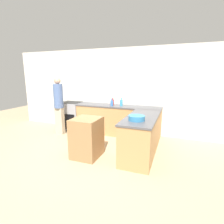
{
  "coord_description": "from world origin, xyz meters",
  "views": [
    {
      "loc": [
        1.73,
        -3.31,
        1.88
      ],
      "look_at": [
        0.25,
        0.59,
        0.98
      ],
      "focal_mm": 28.0,
      "sensor_mm": 36.0,
      "label": 1
    }
  ],
  "objects_px": {
    "mixing_bowl": "(137,118)",
    "hot_sauce_bottle": "(113,102)",
    "island_table": "(87,138)",
    "water_bottle_blue": "(112,103)",
    "dish_soap_bottle": "(121,103)",
    "range_oven": "(72,116)",
    "person_by_range": "(59,104)"
  },
  "relations": [
    {
      "from": "mixing_bowl",
      "to": "hot_sauce_bottle",
      "type": "xyz_separation_m",
      "value": [
        -1.15,
        1.64,
        0.03
      ]
    },
    {
      "from": "island_table",
      "to": "water_bottle_blue",
      "type": "distance_m",
      "value": 1.69
    },
    {
      "from": "mixing_bowl",
      "to": "hot_sauce_bottle",
      "type": "relative_size",
      "value": 1.58
    },
    {
      "from": "island_table",
      "to": "dish_soap_bottle",
      "type": "distance_m",
      "value": 1.8
    },
    {
      "from": "island_table",
      "to": "hot_sauce_bottle",
      "type": "distance_m",
      "value": 1.88
    },
    {
      "from": "water_bottle_blue",
      "to": "range_oven",
      "type": "bearing_deg",
      "value": 175.87
    },
    {
      "from": "mixing_bowl",
      "to": "hot_sauce_bottle",
      "type": "distance_m",
      "value": 2.01
    },
    {
      "from": "person_by_range",
      "to": "water_bottle_blue",
      "type": "bearing_deg",
      "value": 17.89
    },
    {
      "from": "mixing_bowl",
      "to": "person_by_range",
      "type": "relative_size",
      "value": 0.19
    },
    {
      "from": "range_oven",
      "to": "mixing_bowl",
      "type": "relative_size",
      "value": 2.72
    },
    {
      "from": "island_table",
      "to": "dish_soap_bottle",
      "type": "height_order",
      "value": "dish_soap_bottle"
    },
    {
      "from": "island_table",
      "to": "person_by_range",
      "type": "distance_m",
      "value": 1.98
    },
    {
      "from": "range_oven",
      "to": "hot_sauce_bottle",
      "type": "distance_m",
      "value": 1.61
    },
    {
      "from": "range_oven",
      "to": "water_bottle_blue",
      "type": "height_order",
      "value": "water_bottle_blue"
    },
    {
      "from": "range_oven",
      "to": "mixing_bowl",
      "type": "bearing_deg",
      "value": -30.34
    },
    {
      "from": "range_oven",
      "to": "dish_soap_bottle",
      "type": "height_order",
      "value": "dish_soap_bottle"
    },
    {
      "from": "range_oven",
      "to": "mixing_bowl",
      "type": "distance_m",
      "value": 3.13
    },
    {
      "from": "range_oven",
      "to": "water_bottle_blue",
      "type": "bearing_deg",
      "value": -4.13
    },
    {
      "from": "island_table",
      "to": "mixing_bowl",
      "type": "distance_m",
      "value": 1.25
    },
    {
      "from": "water_bottle_blue",
      "to": "mixing_bowl",
      "type": "bearing_deg",
      "value": -52.55
    },
    {
      "from": "mixing_bowl",
      "to": "person_by_range",
      "type": "xyz_separation_m",
      "value": [
        -2.69,
        0.94,
        0.01
      ]
    },
    {
      "from": "dish_soap_bottle",
      "to": "water_bottle_blue",
      "type": "height_order",
      "value": "dish_soap_bottle"
    },
    {
      "from": "range_oven",
      "to": "dish_soap_bottle",
      "type": "distance_m",
      "value": 1.92
    },
    {
      "from": "island_table",
      "to": "person_by_range",
      "type": "relative_size",
      "value": 0.51
    },
    {
      "from": "dish_soap_bottle",
      "to": "person_by_range",
      "type": "relative_size",
      "value": 0.14
    },
    {
      "from": "dish_soap_bottle",
      "to": "water_bottle_blue",
      "type": "bearing_deg",
      "value": -161.58
    },
    {
      "from": "range_oven",
      "to": "island_table",
      "type": "distance_m",
      "value": 2.3
    },
    {
      "from": "dish_soap_bottle",
      "to": "person_by_range",
      "type": "bearing_deg",
      "value": -162.03
    },
    {
      "from": "hot_sauce_bottle",
      "to": "person_by_range",
      "type": "bearing_deg",
      "value": -155.32
    },
    {
      "from": "water_bottle_blue",
      "to": "person_by_range",
      "type": "xyz_separation_m",
      "value": [
        -1.58,
        -0.51,
        -0.03
      ]
    },
    {
      "from": "hot_sauce_bottle",
      "to": "water_bottle_blue",
      "type": "bearing_deg",
      "value": -78.11
    },
    {
      "from": "range_oven",
      "to": "person_by_range",
      "type": "distance_m",
      "value": 0.81
    }
  ]
}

